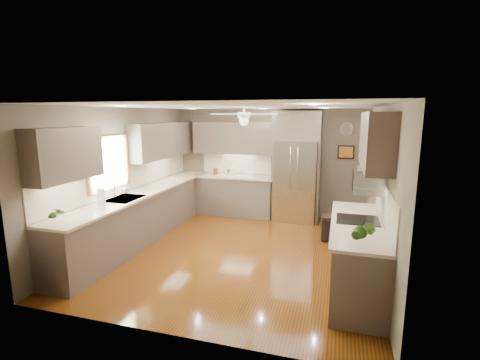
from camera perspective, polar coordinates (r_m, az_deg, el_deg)
The scene contains 27 objects.
floor at distance 6.28m, azimuth -0.13°, elevation -11.52°, with size 5.00×5.00×0.00m, color #452209.
ceiling at distance 5.81m, azimuth -0.14°, elevation 11.95°, with size 5.00×5.00×0.00m, color white.
wall_back at distance 8.31m, azimuth 4.73°, elevation 2.91°, with size 4.50×4.50×0.00m, color #695F50.
wall_front at distance 3.66m, azimuth -11.32°, elevation -7.40°, with size 4.50×4.50×0.00m, color #695F50.
wall_left at distance 6.89m, azimuth -18.41°, elevation 0.77°, with size 5.00×5.00×0.00m, color #695F50.
wall_right at distance 5.72m, azimuth 22.05°, elevation -1.42°, with size 5.00×5.00×0.00m, color #695F50.
canister_a at distance 8.40m, azimuth -4.05°, elevation 1.41°, with size 0.11×0.11×0.18m, color maroon.
canister_b at distance 8.34m, azimuth -1.84°, elevation 1.29°, with size 0.10×0.10×0.15m, color silver.
canister_c at distance 8.31m, azimuth -1.28°, elevation 1.40°, with size 0.12×0.12×0.20m, color beige.
soap_bottle at distance 6.63m, azimuth -18.18°, elevation -1.57°, with size 0.08×0.08×0.17m, color white.
potted_plant_left at distance 5.23m, azimuth -28.09°, elevation -4.86°, with size 0.15×0.10×0.29m, color #2B5718.
potted_plant_right at distance 4.07m, azimuth 19.65°, elevation -8.06°, with size 0.19×0.15×0.34m, color #2B5718.
bowl at distance 8.12m, azimuth 1.74°, elevation 0.71°, with size 0.20×0.20×0.05m, color beige.
left_run at distance 7.02m, azimuth -15.35°, elevation -5.31°, with size 0.65×4.70×1.45m.
back_run at distance 8.35m, azimuth -0.65°, elevation -2.38°, with size 1.85×0.65×1.45m.
uppers at distance 6.74m, azimuth -4.52°, elevation 6.40°, with size 4.50×4.70×0.95m.
window at distance 6.43m, azimuth -20.86°, elevation 2.64°, with size 0.05×1.12×0.92m.
sink at distance 6.37m, azimuth -18.40°, elevation -3.16°, with size 0.50×0.70×0.32m.
refrigerator at distance 7.88m, azimuth 9.21°, elevation 1.92°, with size 1.06×0.75×2.45m.
right_run at distance 5.14m, azimuth 18.69°, elevation -11.44°, with size 0.70×2.20×1.45m.
microwave at distance 5.12m, azimuth 20.33°, elevation -0.03°, with size 0.43×0.55×0.34m.
ceiling_fan at distance 6.10m, azimuth 0.66°, elevation 10.32°, with size 1.18×1.18×0.32m.
recessed_lights at distance 6.21m, azimuth 0.56°, elevation 11.82°, with size 2.84×3.14×0.01m.
wall_clock at distance 8.06m, azimuth 17.18°, elevation 7.94°, with size 0.30×0.03×0.30m.
framed_print at distance 8.09m, azimuth 16.99°, elevation 4.40°, with size 0.36×0.03×0.30m.
stool at distance 6.94m, azimuth 14.71°, elevation -7.57°, with size 0.40×0.40×0.45m.
paper_towel at distance 5.92m, azimuth -21.86°, elevation -2.69°, with size 0.12×0.12×0.31m.
Camera 1 is at (1.64, -5.57, 2.38)m, focal length 26.00 mm.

